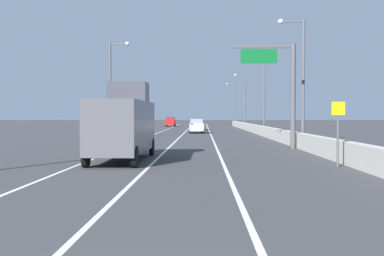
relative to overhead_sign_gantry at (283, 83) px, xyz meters
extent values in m
plane|color=#38383A|center=(-6.23, 35.35, -4.73)|extent=(320.00, 320.00, 0.00)
cube|color=silver|center=(-11.73, 26.35, -4.73)|extent=(0.16, 130.00, 0.00)
cube|color=silver|center=(-8.23, 26.35, -4.73)|extent=(0.16, 130.00, 0.00)
cube|color=silver|center=(-4.73, 26.35, -4.73)|extent=(0.16, 130.00, 0.00)
cube|color=#B2ADA3|center=(1.34, 11.35, -4.18)|extent=(0.60, 120.00, 1.10)
cylinder|color=#47474C|center=(0.74, 0.02, -0.98)|extent=(0.36, 0.36, 7.50)
cube|color=#47474C|center=(-1.51, 0.02, 2.57)|extent=(4.50, 0.20, 0.20)
cube|color=#0C5923|center=(-1.73, -0.10, 1.87)|extent=(2.60, 0.10, 1.00)
cylinder|color=#4C4C51|center=(0.44, -11.92, -3.53)|extent=(0.10, 0.10, 2.40)
cube|color=yellow|center=(0.44, -11.96, -2.03)|extent=(0.60, 0.04, 0.60)
cylinder|color=#4C4C51|center=(2.18, 3.32, 0.21)|extent=(0.24, 0.24, 9.88)
cube|color=#4C4C51|center=(1.28, 3.32, 5.01)|extent=(1.80, 0.12, 0.12)
sphere|color=beige|center=(0.38, 3.32, 5.01)|extent=(0.44, 0.44, 0.44)
cylinder|color=#4C4C51|center=(2.31, 27.18, 0.21)|extent=(0.24, 0.24, 9.88)
cube|color=#4C4C51|center=(1.41, 27.18, 5.01)|extent=(1.80, 0.12, 0.12)
sphere|color=beige|center=(0.51, 27.18, 5.01)|extent=(0.44, 0.44, 0.44)
cylinder|color=#4C4C51|center=(2.05, 51.03, 0.21)|extent=(0.24, 0.24, 9.88)
cube|color=#4C4C51|center=(1.15, 51.03, 5.01)|extent=(1.80, 0.12, 0.12)
sphere|color=beige|center=(0.25, 51.03, 5.01)|extent=(0.44, 0.44, 0.44)
cylinder|color=#4C4C51|center=(1.79, 74.89, 0.21)|extent=(0.24, 0.24, 9.88)
cube|color=#4C4C51|center=(0.89, 74.89, 5.01)|extent=(1.80, 0.12, 0.12)
sphere|color=beige|center=(-0.01, 74.89, 5.01)|extent=(0.44, 0.44, 0.44)
cylinder|color=#4C4C51|center=(-15.26, 14.09, 0.21)|extent=(0.24, 0.24, 9.88)
cube|color=#4C4C51|center=(-14.36, 14.09, 5.01)|extent=(1.80, 0.12, 0.12)
sphere|color=beige|center=(-13.46, 14.09, 5.01)|extent=(0.44, 0.44, 0.44)
cube|color=#1E389E|center=(-6.54, 39.42, -3.92)|extent=(1.90, 4.20, 0.94)
cube|color=navy|center=(-6.53, 39.00, -3.14)|extent=(1.63, 1.91, 0.60)
cylinder|color=black|center=(-7.40, 41.03, -4.39)|extent=(0.23, 0.68, 0.68)
cylinder|color=black|center=(-5.75, 41.06, -4.39)|extent=(0.23, 0.68, 0.68)
cylinder|color=black|center=(-7.33, 37.77, -4.39)|extent=(0.23, 0.68, 0.68)
cylinder|color=black|center=(-5.68, 37.80, -4.39)|extent=(0.23, 0.68, 0.68)
cube|color=#B7B7BC|center=(-6.57, 27.94, -3.90)|extent=(1.98, 4.72, 0.98)
cube|color=gray|center=(-6.55, 27.48, -3.10)|extent=(1.68, 2.15, 0.60)
cylinder|color=black|center=(-7.47, 29.80, -4.39)|extent=(0.24, 0.69, 0.68)
cylinder|color=black|center=(-5.79, 29.85, -4.39)|extent=(0.24, 0.69, 0.68)
cylinder|color=black|center=(-7.35, 26.04, -4.39)|extent=(0.24, 0.69, 0.68)
cylinder|color=black|center=(-5.67, 26.09, -4.39)|extent=(0.24, 0.69, 0.68)
cube|color=red|center=(-12.54, 64.15, -3.83)|extent=(1.91, 4.52, 1.11)
cube|color=maroon|center=(-12.54, 63.70, -2.97)|extent=(1.66, 2.04, 0.60)
cylinder|color=black|center=(-13.38, 65.96, -4.39)|extent=(0.23, 0.68, 0.68)
cylinder|color=black|center=(-11.67, 65.94, -4.39)|extent=(0.23, 0.68, 0.68)
cylinder|color=black|center=(-13.41, 62.36, -4.39)|extent=(0.23, 0.68, 0.68)
cylinder|color=black|center=(-11.70, 62.34, -4.39)|extent=(0.23, 0.68, 0.68)
cube|color=#4C4C51|center=(-9.91, -9.17, -2.92)|extent=(2.49, 7.76, 2.62)
cube|color=#3A3A45|center=(-9.89, -7.47, -1.05)|extent=(2.13, 1.72, 1.10)
cylinder|color=black|center=(-10.99, -5.99, -4.23)|extent=(0.23, 1.00, 1.00)
cylinder|color=black|center=(-8.75, -6.02, -4.23)|extent=(0.23, 1.00, 1.00)
cylinder|color=black|center=(-11.06, -12.32, -4.23)|extent=(0.23, 1.00, 1.00)
cylinder|color=black|center=(-8.82, -12.35, -4.23)|extent=(0.23, 1.00, 1.00)
camera|label=1|loc=(-5.76, -33.03, -2.34)|focal=42.95mm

